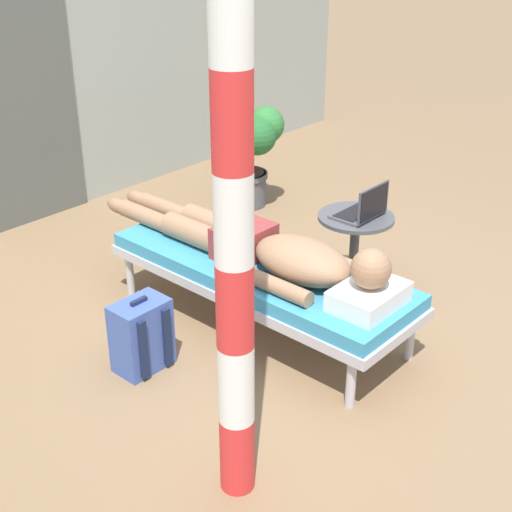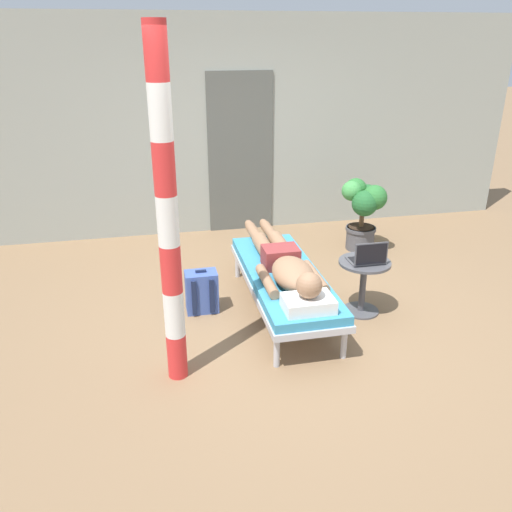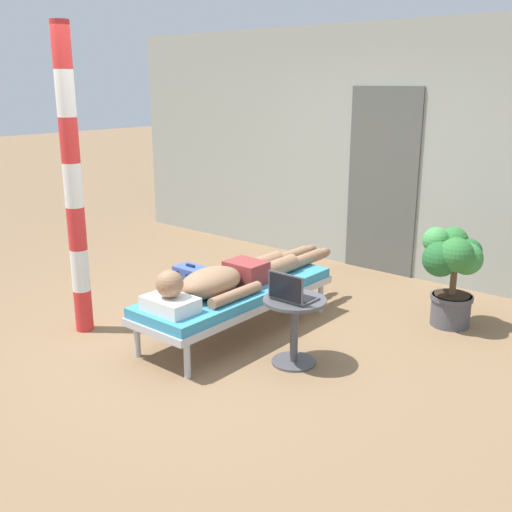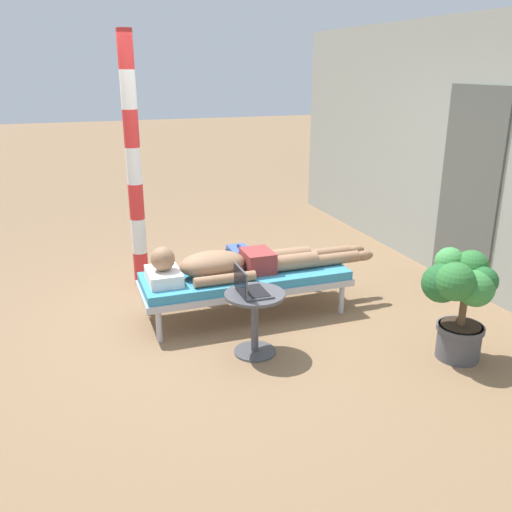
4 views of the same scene
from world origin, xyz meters
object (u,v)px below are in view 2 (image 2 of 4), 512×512
Objects in this scene: lounge_chair at (284,279)px; person_reclining at (286,265)px; backpack at (202,292)px; porch_post at (168,221)px; side_table at (363,278)px; potted_plant at (364,207)px; laptop at (368,258)px.

lounge_chair is 0.18m from person_reclining.
porch_post reaches higher than backpack.
side_table is at bearing 19.93° from porch_post.
backpack is at bearing 161.19° from person_reclining.
person_reclining is at bearing -18.81° from backpack.
person_reclining is 1.91m from potted_plant.
porch_post is (-1.79, -0.60, 0.69)m from laptop.
laptop is (0.73, -0.21, 0.24)m from lounge_chair.
person_reclining is at bearing -90.00° from lounge_chair.
side_table is at bearing -7.29° from person_reclining.
person_reclining is at bearing -134.35° from potted_plant.
side_table is 0.21× the size of porch_post.
person_reclining is 7.00× the size of laptop.
side_table is (0.73, -0.16, 0.01)m from lounge_chair.
laptop is 0.73× the size of backpack.
porch_post is (-2.39, -2.11, 0.72)m from potted_plant.
side_table is at bearing -112.58° from potted_plant.
potted_plant reaches higher than laptop.
lounge_chair is 4.52× the size of backpack.
laptop is at bearing -11.22° from person_reclining.
potted_plant is (2.08, 1.11, 0.35)m from backpack.
lounge_chair is at bearing 37.37° from porch_post.
potted_plant reaches higher than lounge_chair.
laptop is 0.12× the size of porch_post.
lounge_chair is 1.62m from porch_post.
porch_post is at bearing -142.63° from lounge_chair.
porch_post reaches higher than side_table.
laptop reaches higher than person_reclining.
lounge_chair is 0.79m from laptop.
side_table is 0.60× the size of potted_plant.
laptop reaches higher than backpack.
backpack is 0.49× the size of potted_plant.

